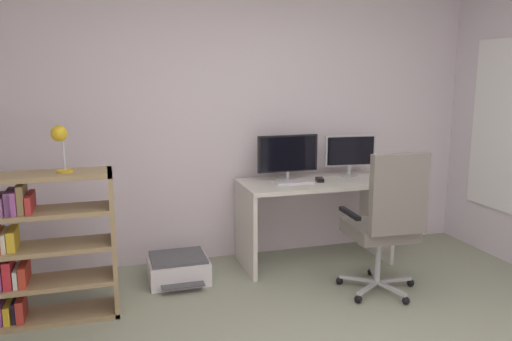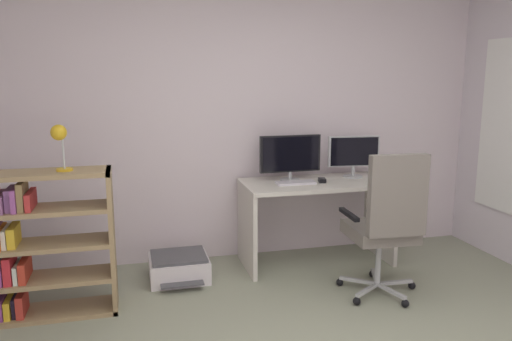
{
  "view_description": "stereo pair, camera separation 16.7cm",
  "coord_description": "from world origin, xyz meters",
  "px_view_note": "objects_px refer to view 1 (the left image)",
  "views": [
    {
      "loc": [
        -1.13,
        -2.07,
        1.69
      ],
      "look_at": [
        0.01,
        1.68,
        0.94
      ],
      "focal_mm": 35.27,
      "sensor_mm": 36.0,
      "label": 1
    },
    {
      "loc": [
        -0.97,
        -2.12,
        1.69
      ],
      "look_at": [
        0.01,
        1.68,
        0.94
      ],
      "focal_mm": 35.27,
      "sensor_mm": 36.0,
      "label": 2
    }
  ],
  "objects_px": {
    "office_chair": "(387,219)",
    "printer": "(178,268)",
    "desk": "(314,204)",
    "monitor_secondary": "(350,153)",
    "computer_mouse": "(320,180)",
    "bookshelf": "(26,250)",
    "keyboard": "(294,182)",
    "desk_lamp": "(60,139)",
    "monitor_main": "(288,155)"
  },
  "relations": [
    {
      "from": "desk_lamp",
      "to": "monitor_main",
      "type": "bearing_deg",
      "value": 17.7
    },
    {
      "from": "keyboard",
      "to": "computer_mouse",
      "type": "xyz_separation_m",
      "value": [
        0.25,
        0.01,
        0.01
      ]
    },
    {
      "from": "monitor_main",
      "to": "keyboard",
      "type": "distance_m",
      "value": 0.27
    },
    {
      "from": "desk_lamp",
      "to": "bookshelf",
      "type": "bearing_deg",
      "value": -179.96
    },
    {
      "from": "desk",
      "to": "computer_mouse",
      "type": "bearing_deg",
      "value": -50.32
    },
    {
      "from": "monitor_secondary",
      "to": "printer",
      "type": "relative_size",
      "value": 0.95
    },
    {
      "from": "desk_lamp",
      "to": "printer",
      "type": "height_order",
      "value": "desk_lamp"
    },
    {
      "from": "office_chair",
      "to": "bookshelf",
      "type": "distance_m",
      "value": 2.59
    },
    {
      "from": "desk",
      "to": "keyboard",
      "type": "bearing_deg",
      "value": -166.43
    },
    {
      "from": "bookshelf",
      "to": "keyboard",
      "type": "bearing_deg",
      "value": 11.74
    },
    {
      "from": "desk",
      "to": "printer",
      "type": "xyz_separation_m",
      "value": [
        -1.25,
        -0.09,
        -0.44
      ]
    },
    {
      "from": "monitor_secondary",
      "to": "desk",
      "type": "bearing_deg",
      "value": -166.26
    },
    {
      "from": "office_chair",
      "to": "desk_lamp",
      "type": "distance_m",
      "value": 2.41
    },
    {
      "from": "desk_lamp",
      "to": "desk",
      "type": "bearing_deg",
      "value": 13.41
    },
    {
      "from": "keyboard",
      "to": "bookshelf",
      "type": "xyz_separation_m",
      "value": [
        -2.11,
        -0.44,
        -0.24
      ]
    },
    {
      "from": "computer_mouse",
      "to": "printer",
      "type": "height_order",
      "value": "computer_mouse"
    },
    {
      "from": "desk_lamp",
      "to": "computer_mouse",
      "type": "bearing_deg",
      "value": 12.16
    },
    {
      "from": "monitor_secondary",
      "to": "printer",
      "type": "bearing_deg",
      "value": -173.56
    },
    {
      "from": "monitor_secondary",
      "to": "monitor_main",
      "type": "bearing_deg",
      "value": -179.99
    },
    {
      "from": "computer_mouse",
      "to": "printer",
      "type": "distance_m",
      "value": 1.45
    },
    {
      "from": "monitor_secondary",
      "to": "keyboard",
      "type": "bearing_deg",
      "value": -166.32
    },
    {
      "from": "office_chair",
      "to": "monitor_main",
      "type": "bearing_deg",
      "value": 115.51
    },
    {
      "from": "desk",
      "to": "monitor_secondary",
      "type": "relative_size",
      "value": 2.75
    },
    {
      "from": "computer_mouse",
      "to": "bookshelf",
      "type": "height_order",
      "value": "bookshelf"
    },
    {
      "from": "keyboard",
      "to": "computer_mouse",
      "type": "bearing_deg",
      "value": 2.63
    },
    {
      "from": "desk",
      "to": "office_chair",
      "type": "distance_m",
      "value": 0.88
    },
    {
      "from": "monitor_main",
      "to": "computer_mouse",
      "type": "relative_size",
      "value": 5.6
    },
    {
      "from": "monitor_main",
      "to": "keyboard",
      "type": "bearing_deg",
      "value": -88.77
    },
    {
      "from": "desk",
      "to": "keyboard",
      "type": "xyz_separation_m",
      "value": [
        -0.22,
        -0.05,
        0.22
      ]
    },
    {
      "from": "desk",
      "to": "bookshelf",
      "type": "bearing_deg",
      "value": -168.09
    },
    {
      "from": "office_chair",
      "to": "printer",
      "type": "relative_size",
      "value": 2.25
    },
    {
      "from": "keyboard",
      "to": "bookshelf",
      "type": "relative_size",
      "value": 0.33
    },
    {
      "from": "desk",
      "to": "computer_mouse",
      "type": "relative_size",
      "value": 13.22
    },
    {
      "from": "office_chair",
      "to": "computer_mouse",
      "type": "bearing_deg",
      "value": 103.72
    },
    {
      "from": "computer_mouse",
      "to": "monitor_main",
      "type": "bearing_deg",
      "value": 164.52
    },
    {
      "from": "bookshelf",
      "to": "printer",
      "type": "height_order",
      "value": "bookshelf"
    },
    {
      "from": "keyboard",
      "to": "monitor_main",
      "type": "bearing_deg",
      "value": 91.06
    },
    {
      "from": "computer_mouse",
      "to": "bookshelf",
      "type": "xyz_separation_m",
      "value": [
        -2.36,
        -0.45,
        -0.25
      ]
    },
    {
      "from": "monitor_main",
      "to": "desk_lamp",
      "type": "xyz_separation_m",
      "value": [
        -1.84,
        -0.59,
        0.28
      ]
    },
    {
      "from": "monitor_secondary",
      "to": "printer",
      "type": "xyz_separation_m",
      "value": [
        -1.64,
        -0.19,
        -0.87
      ]
    },
    {
      "from": "keyboard",
      "to": "desk",
      "type": "bearing_deg",
      "value": 13.39
    },
    {
      "from": "keyboard",
      "to": "printer",
      "type": "bearing_deg",
      "value": -178.12
    },
    {
      "from": "computer_mouse",
      "to": "printer",
      "type": "xyz_separation_m",
      "value": [
        -1.28,
        -0.05,
        -0.67
      ]
    },
    {
      "from": "keyboard",
      "to": "bookshelf",
      "type": "height_order",
      "value": "bookshelf"
    },
    {
      "from": "desk",
      "to": "monitor_main",
      "type": "height_order",
      "value": "monitor_main"
    },
    {
      "from": "keyboard",
      "to": "desk_lamp",
      "type": "bearing_deg",
      "value": -166.78
    },
    {
      "from": "desk",
      "to": "monitor_main",
      "type": "xyz_separation_m",
      "value": [
        -0.22,
        0.1,
        0.44
      ]
    },
    {
      "from": "printer",
      "to": "monitor_main",
      "type": "bearing_deg",
      "value": 10.22
    },
    {
      "from": "office_chair",
      "to": "desk_lamp",
      "type": "height_order",
      "value": "desk_lamp"
    },
    {
      "from": "desk",
      "to": "monitor_secondary",
      "type": "height_order",
      "value": "monitor_secondary"
    }
  ]
}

